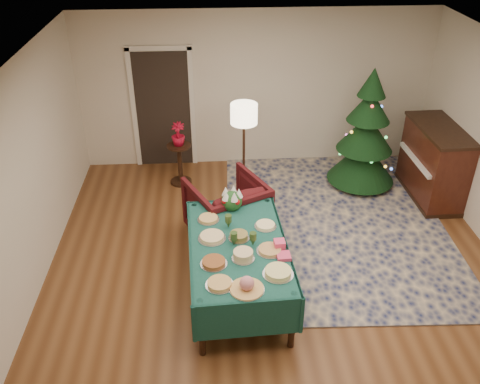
{
  "coord_description": "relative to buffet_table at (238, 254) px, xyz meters",
  "views": [
    {
      "loc": [
        -0.81,
        -4.77,
        4.36
      ],
      "look_at": [
        -0.45,
        0.78,
        0.98
      ],
      "focal_mm": 38.0,
      "sensor_mm": 36.0,
      "label": 1
    }
  ],
  "objects": [
    {
      "name": "centerpiece",
      "position": [
        -0.03,
        0.77,
        0.29
      ],
      "size": [
        0.28,
        0.28,
        0.32
      ],
      "color": "#1E4C1E",
      "rests_on": "buffet_table"
    },
    {
      "name": "armchair",
      "position": [
        -0.08,
        1.25,
        -0.13
      ],
      "size": [
        1.25,
        1.22,
        0.98
      ],
      "primitive_type": "imported",
      "rotation": [
        0.0,
        0.0,
        3.6
      ],
      "color": "#3D0D10",
      "rests_on": "ground"
    },
    {
      "name": "room_shell",
      "position": [
        0.53,
        0.04,
        0.73
      ],
      "size": [
        7.0,
        7.0,
        7.0
      ],
      "color": "#593319",
      "rests_on": "ground"
    },
    {
      "name": "platter_4",
      "position": [
        0.04,
        -0.28,
        0.2
      ],
      "size": [
        0.26,
        0.26,
        0.1
      ],
      "color": "silver",
      "rests_on": "buffet_table"
    },
    {
      "name": "platter_2",
      "position": [
        0.39,
        -0.57,
        0.18
      ],
      "size": [
        0.34,
        0.34,
        0.06
      ],
      "color": "silver",
      "rests_on": "buffet_table"
    },
    {
      "name": "piano",
      "position": [
        3.22,
        2.12,
        -0.03
      ],
      "size": [
        0.69,
        1.41,
        1.2
      ],
      "color": "black",
      "rests_on": "ground"
    },
    {
      "name": "side_table",
      "position": [
        -0.8,
        2.8,
        -0.27
      ],
      "size": [
        0.4,
        0.4,
        0.71
      ],
      "color": "black",
      "rests_on": "ground"
    },
    {
      "name": "buffet_table",
      "position": [
        0.0,
        0.0,
        0.0
      ],
      "size": [
        1.25,
        2.04,
        0.77
      ],
      "color": "black",
      "rests_on": "ground"
    },
    {
      "name": "platter_3",
      "position": [
        -0.29,
        -0.35,
        0.18
      ],
      "size": [
        0.3,
        0.3,
        0.05
      ],
      "color": "silver",
      "rests_on": "buffet_table"
    },
    {
      "name": "platter_8",
      "position": [
        0.35,
        0.32,
        0.17
      ],
      "size": [
        0.27,
        0.27,
        0.04
      ],
      "color": "silver",
      "rests_on": "buffet_table"
    },
    {
      "name": "gift_box",
      "position": [
        0.47,
        -0.11,
        0.2
      ],
      "size": [
        0.13,
        0.13,
        0.1
      ],
      "primitive_type": "cube",
      "rotation": [
        0.0,
        0.0,
        0.05
      ],
      "color": "#E53F6B",
      "rests_on": "buffet_table"
    },
    {
      "name": "rug",
      "position": [
        1.53,
        1.44,
        -0.61
      ],
      "size": [
        3.36,
        4.32,
        0.02
      ],
      "primitive_type": "cube",
      "rotation": [
        0.0,
        0.0,
        -0.04
      ],
      "color": "#141E4B",
      "rests_on": "ground"
    },
    {
      "name": "potted_plant",
      "position": [
        -0.8,
        2.8,
        0.2
      ],
      "size": [
        0.22,
        0.39,
        0.22
      ],
      "primitive_type": "imported",
      "color": "#AD0C26",
      "rests_on": "side_table"
    },
    {
      "name": "goblet_2",
      "position": [
        -0.05,
        -0.02,
        0.25
      ],
      "size": [
        0.08,
        0.08,
        0.18
      ],
      "color": "#2D471E",
      "rests_on": "buffet_table"
    },
    {
      "name": "platter_1",
      "position": [
        0.04,
        -0.79,
        0.22
      ],
      "size": [
        0.37,
        0.37,
        0.17
      ],
      "color": "silver",
      "rests_on": "buffet_table"
    },
    {
      "name": "napkin_stack",
      "position": [
        0.49,
        -0.29,
        0.17
      ],
      "size": [
        0.16,
        0.16,
        0.04
      ],
      "primitive_type": "cube",
      "rotation": [
        0.0,
        0.0,
        0.05
      ],
      "color": "#DB3C66",
      "rests_on": "buffet_table"
    },
    {
      "name": "doorway",
      "position": [
        -1.07,
        3.52,
        0.48
      ],
      "size": [
        1.08,
        0.04,
        2.16
      ],
      "color": "black",
      "rests_on": "ground"
    },
    {
      "name": "platter_6",
      "position": [
        -0.3,
        0.12,
        0.18
      ],
      "size": [
        0.33,
        0.33,
        0.05
      ],
      "color": "silver",
      "rests_on": "buffet_table"
    },
    {
      "name": "floor_lamp",
      "position": [
        0.22,
        2.16,
        0.78
      ],
      "size": [
        0.4,
        0.4,
        1.64
      ],
      "color": "#A57F3F",
      "rests_on": "ground"
    },
    {
      "name": "platter_5",
      "position": [
        0.35,
        -0.17,
        0.17
      ],
      "size": [
        0.31,
        0.31,
        0.04
      ],
      "color": "silver",
      "rests_on": "buffet_table"
    },
    {
      "name": "christmas_tree",
      "position": [
        2.22,
        2.57,
        0.29
      ],
      "size": [
        1.21,
        1.21,
        2.01
      ],
      "color": "black",
      "rests_on": "ground"
    },
    {
      "name": "goblet_0",
      "position": [
        -0.1,
        0.33,
        0.25
      ],
      "size": [
        0.08,
        0.08,
        0.18
      ],
      "color": "#2D471E",
      "rests_on": "buffet_table"
    },
    {
      "name": "platter_9",
      "position": [
        -0.34,
        0.51,
        0.17
      ],
      "size": [
        0.27,
        0.27,
        0.04
      ],
      "color": "silver",
      "rests_on": "buffet_table"
    },
    {
      "name": "platter_0",
      "position": [
        -0.24,
        -0.7,
        0.18
      ],
      "size": [
        0.3,
        0.3,
        0.05
      ],
      "color": "silver",
      "rests_on": "buffet_table"
    },
    {
      "name": "goblet_1",
      "position": [
        0.17,
        -0.04,
        0.25
      ],
      "size": [
        0.08,
        0.08,
        0.18
      ],
      "color": "#2D471E",
      "rests_on": "buffet_table"
    },
    {
      "name": "platter_7",
      "position": [
        0.02,
        0.1,
        0.19
      ],
      "size": [
        0.25,
        0.25,
        0.07
      ],
      "color": "silver",
      "rests_on": "buffet_table"
    }
  ]
}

